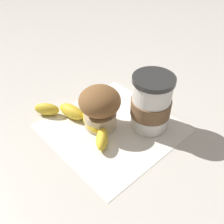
{
  "coord_description": "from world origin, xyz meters",
  "views": [
    {
      "loc": [
        0.36,
        0.23,
        0.41
      ],
      "look_at": [
        0.0,
        0.0,
        0.05
      ],
      "focal_mm": 42.0,
      "sensor_mm": 36.0,
      "label": 1
    }
  ],
  "objects": [
    {
      "name": "ground_plane",
      "position": [
        0.0,
        0.0,
        0.0
      ],
      "size": [
        3.0,
        3.0,
        0.0
      ],
      "primitive_type": "plane",
      "color": "beige"
    },
    {
      "name": "paper_napkin",
      "position": [
        0.0,
        0.0,
        0.0
      ],
      "size": [
        0.33,
        0.33,
        0.0
      ],
      "primitive_type": "cube",
      "rotation": [
        0.0,
        0.0,
        -0.25
      ],
      "color": "white",
      "rests_on": "ground_plane"
    },
    {
      "name": "coffee_cup",
      "position": [
        -0.05,
        0.07,
        0.06
      ],
      "size": [
        0.09,
        0.09,
        0.13
      ],
      "color": "white",
      "rests_on": "paper_napkin"
    },
    {
      "name": "muffin",
      "position": [
        0.01,
        -0.03,
        0.06
      ],
      "size": [
        0.09,
        0.09,
        0.1
      ],
      "color": "beige",
      "rests_on": "paper_napkin"
    },
    {
      "name": "banana",
      "position": [
        0.03,
        -0.07,
        0.02
      ],
      "size": [
        0.1,
        0.22,
        0.03
      ],
      "color": "gold",
      "rests_on": "paper_napkin"
    }
  ]
}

